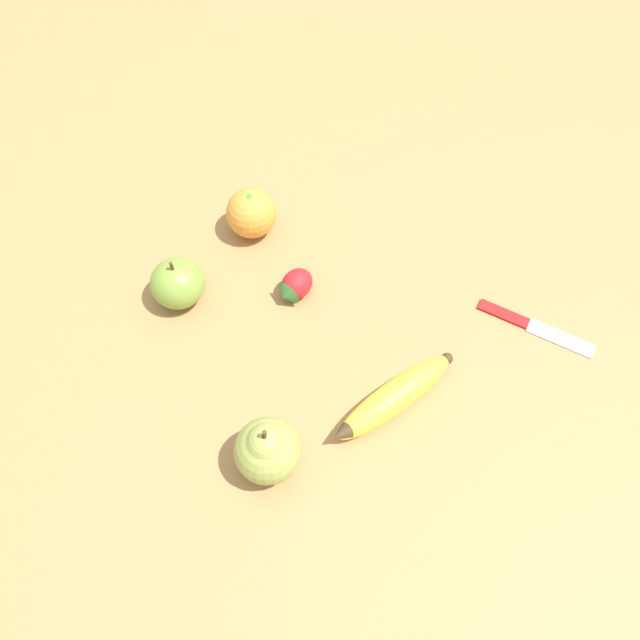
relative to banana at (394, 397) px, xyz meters
name	(u,v)px	position (x,y,z in m)	size (l,w,h in m)	color
ground_plane	(367,305)	(0.14, -0.05, -0.02)	(3.00, 3.00, 0.00)	#A87A47
banana	(394,397)	(0.00, 0.00, 0.00)	(0.06, 0.19, 0.04)	yellow
orange	(251,213)	(0.33, 0.03, 0.02)	(0.07, 0.07, 0.07)	orange
pear	(267,449)	(0.01, 0.17, 0.02)	(0.08, 0.08, 0.10)	#99A84C
strawberry	(295,286)	(0.20, 0.03, 0.00)	(0.06, 0.06, 0.04)	red
apple	(178,283)	(0.27, 0.17, 0.01)	(0.07, 0.07, 0.08)	olive
paring_knife	(531,325)	(0.00, -0.22, -0.02)	(0.14, 0.10, 0.01)	silver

